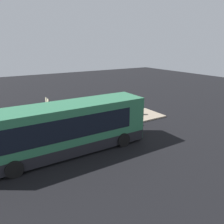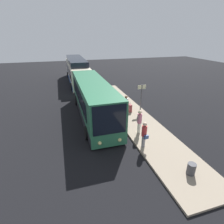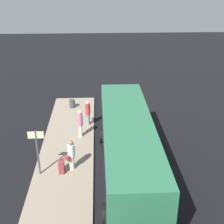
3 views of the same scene
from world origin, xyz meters
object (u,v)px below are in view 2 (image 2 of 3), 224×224
(passenger_with_bags, at_px, (126,104))
(trash_bin, at_px, (191,169))
(passenger_waiting, at_px, (139,121))
(suitcase, at_px, (130,108))
(sign_post, at_px, (141,94))
(bus_second, at_px, (77,72))
(passenger_boarding, at_px, (144,134))
(bus_lead, at_px, (93,99))

(passenger_with_bags, xyz_separation_m, trash_bin, (8.28, 0.53, -0.62))
(trash_bin, bearing_deg, passenger_waiting, -169.65)
(suitcase, distance_m, sign_post, 1.69)
(bus_second, relative_size, trash_bin, 19.07)
(passenger_boarding, bearing_deg, bus_lead, -77.97)
(passenger_with_bags, distance_m, suitcase, 0.82)
(suitcase, relative_size, sign_post, 0.38)
(passenger_waiting, relative_size, passenger_with_bags, 1.04)
(bus_lead, distance_m, passenger_boarding, 6.32)
(bus_lead, relative_size, bus_second, 0.88)
(trash_bin, bearing_deg, passenger_boarding, -156.41)
(bus_second, distance_m, passenger_boarding, 19.20)
(bus_second, relative_size, sign_post, 4.85)
(bus_second, relative_size, passenger_boarding, 6.97)
(bus_second, height_order, suitcase, bus_second)
(passenger_waiting, distance_m, passenger_with_bags, 3.61)
(passenger_boarding, height_order, sign_post, sign_post)
(bus_second, bearing_deg, passenger_boarding, 6.45)
(passenger_waiting, bearing_deg, passenger_with_bags, 75.48)
(bus_lead, distance_m, trash_bin, 9.62)
(passenger_with_bags, bearing_deg, passenger_waiting, -53.64)
(bus_second, bearing_deg, sign_post, 18.81)
(bus_lead, relative_size, passenger_waiting, 5.96)
(passenger_with_bags, distance_m, trash_bin, 8.32)
(sign_post, bearing_deg, bus_lead, -93.54)
(passenger_waiting, xyz_separation_m, suitcase, (-3.87, 0.83, -0.65))
(passenger_boarding, height_order, passenger_waiting, passenger_waiting)
(bus_second, relative_size, suitcase, 12.78)
(passenger_boarding, xyz_separation_m, sign_post, (-5.64, 2.42, 0.63))
(bus_lead, height_order, passenger_with_bags, bus_lead)
(passenger_with_bags, bearing_deg, bus_second, 143.43)
(passenger_with_bags, height_order, trash_bin, passenger_with_bags)
(bus_second, relative_size, passenger_with_bags, 7.07)
(passenger_waiting, bearing_deg, bus_second, 89.09)
(bus_second, height_order, passenger_boarding, bus_second)
(passenger_waiting, distance_m, trash_bin, 4.81)
(passenger_with_bags, bearing_deg, suitcase, 70.16)
(passenger_with_bags, bearing_deg, sign_post, 53.30)
(suitcase, bearing_deg, sign_post, 93.30)
(trash_bin, bearing_deg, passenger_with_bags, -176.30)
(bus_lead, height_order, suitcase, bus_lead)
(bus_second, distance_m, passenger_waiting, 17.58)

